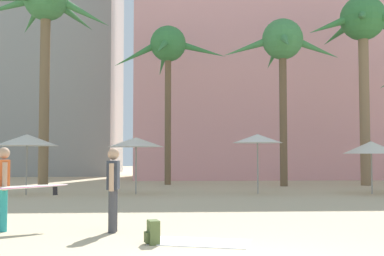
% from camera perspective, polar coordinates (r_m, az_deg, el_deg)
% --- Properties ---
extents(hotel_pink, '(23.89, 8.23, 17.21)m').
position_cam_1_polar(hotel_pink, '(35.83, 13.27, 8.28)').
color(hotel_pink, pink).
rests_on(hotel_pink, ground).
extents(palm_tree_far_left, '(6.11, 6.03, 8.48)m').
position_cam_1_polar(palm_tree_far_left, '(25.61, 10.45, 9.24)').
color(palm_tree_far_left, brown).
rests_on(palm_tree_far_left, ground).
extents(palm_tree_center, '(6.17, 6.07, 9.86)m').
position_cam_1_polar(palm_tree_center, '(27.48, 19.30, 10.76)').
color(palm_tree_center, '#896B4C').
rests_on(palm_tree_center, ground).
extents(palm_tree_right, '(6.09, 5.98, 8.45)m').
position_cam_1_polar(palm_tree_right, '(26.41, -2.85, 8.87)').
color(palm_tree_right, brown).
rests_on(palm_tree_right, ground).
extents(palm_tree_far_right, '(6.91, 6.22, 10.80)m').
position_cam_1_polar(palm_tree_far_right, '(27.12, -16.68, 12.69)').
color(palm_tree_far_right, brown).
rests_on(palm_tree_far_right, ground).
extents(cafe_umbrella_0, '(2.21, 2.21, 2.12)m').
position_cam_1_polar(cafe_umbrella_0, '(21.00, 20.13, -2.14)').
color(cafe_umbrella_0, gray).
rests_on(cafe_umbrella_0, ground).
extents(cafe_umbrella_1, '(2.44, 2.44, 2.39)m').
position_cam_1_polar(cafe_umbrella_1, '(20.41, -18.64, -1.34)').
color(cafe_umbrella_1, gray).
rests_on(cafe_umbrella_1, ground).
extents(cafe_umbrella_2, '(2.05, 2.05, 2.42)m').
position_cam_1_polar(cafe_umbrella_2, '(20.11, 7.63, -1.24)').
color(cafe_umbrella_2, gray).
rests_on(cafe_umbrella_2, ground).
extents(cafe_umbrella_3, '(2.24, 2.24, 2.27)m').
position_cam_1_polar(cafe_umbrella_3, '(19.78, -6.51, -1.66)').
color(cafe_umbrella_3, gray).
rests_on(cafe_umbrella_3, ground).
extents(beach_towel, '(1.93, 1.35, 0.01)m').
position_cam_1_polar(beach_towel, '(9.04, 0.99, -13.16)').
color(beach_towel, white).
rests_on(beach_towel, ground).
extents(backpack, '(0.29, 0.33, 0.42)m').
position_cam_1_polar(backpack, '(8.89, -4.59, -12.04)').
color(backpack, '#516134').
rests_on(backpack, ground).
extents(person_near_left, '(2.68, 1.82, 1.74)m').
position_cam_1_polar(person_near_left, '(10.86, -21.31, -6.35)').
color(person_near_left, teal).
rests_on(person_near_left, ground).
extents(person_mid_right, '(0.25, 0.60, 1.72)m').
position_cam_1_polar(person_mid_right, '(10.24, -9.16, -6.66)').
color(person_mid_right, '#3D3D42').
rests_on(person_mid_right, ground).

